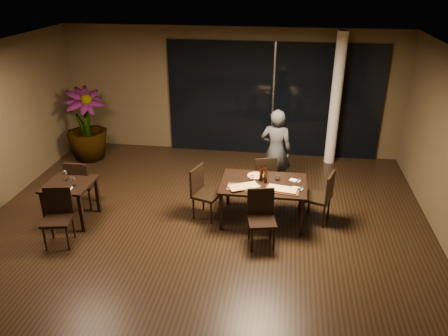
% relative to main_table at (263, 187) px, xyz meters
% --- Properties ---
extents(ground, '(8.00, 8.00, 0.00)m').
position_rel_main_table_xyz_m(ground, '(-1.00, -0.80, -0.68)').
color(ground, black).
rests_on(ground, ground).
extents(wall_back, '(8.00, 0.10, 3.00)m').
position_rel_main_table_xyz_m(wall_back, '(-1.00, 3.25, 0.82)').
color(wall_back, '#493D27').
rests_on(wall_back, ground).
extents(ceiling, '(8.00, 8.00, 0.04)m').
position_rel_main_table_xyz_m(ceiling, '(-1.00, -0.80, 2.34)').
color(ceiling, silver).
rests_on(ceiling, wall_back).
extents(window_panel, '(5.00, 0.06, 2.70)m').
position_rel_main_table_xyz_m(window_panel, '(0.00, 3.16, 0.67)').
color(window_panel, black).
rests_on(window_panel, ground).
extents(column, '(0.24, 0.24, 3.00)m').
position_rel_main_table_xyz_m(column, '(1.40, 2.85, 0.82)').
color(column, white).
rests_on(column, ground).
extents(main_table, '(1.50, 1.00, 0.75)m').
position_rel_main_table_xyz_m(main_table, '(0.00, 0.00, 0.00)').
color(main_table, black).
rests_on(main_table, ground).
extents(side_table, '(0.80, 0.80, 0.75)m').
position_rel_main_table_xyz_m(side_table, '(-3.40, -0.50, -0.05)').
color(side_table, black).
rests_on(side_table, ground).
extents(chair_main_far, '(0.53, 0.53, 0.92)m').
position_rel_main_table_xyz_m(chair_main_far, '(-0.03, 0.82, -0.16)').
color(chair_main_far, black).
rests_on(chair_main_far, ground).
extents(chair_main_near, '(0.52, 0.52, 0.95)m').
position_rel_main_table_xyz_m(chair_main_near, '(0.02, -0.72, -0.14)').
color(chair_main_near, black).
rests_on(chair_main_near, ground).
extents(chair_main_left, '(0.57, 0.57, 0.96)m').
position_rel_main_table_xyz_m(chair_main_left, '(-1.09, -0.02, -0.14)').
color(chair_main_left, black).
rests_on(chair_main_left, ground).
extents(chair_main_right, '(0.57, 0.57, 0.97)m').
position_rel_main_table_xyz_m(chair_main_right, '(1.04, 0.10, -0.13)').
color(chair_main_right, black).
rests_on(chair_main_right, ground).
extents(chair_side_far, '(0.46, 0.46, 0.97)m').
position_rel_main_table_xyz_m(chair_side_far, '(-3.42, -0.05, -0.13)').
color(chair_side_far, black).
rests_on(chair_side_far, ground).
extents(chair_side_near, '(0.52, 0.52, 0.96)m').
position_rel_main_table_xyz_m(chair_side_near, '(-3.29, -1.17, -0.14)').
color(chair_side_near, black).
rests_on(chair_side_near, ground).
extents(diner, '(0.63, 0.47, 1.72)m').
position_rel_main_table_xyz_m(diner, '(0.16, 1.24, 0.19)').
color(diner, '#2A2D2F').
rests_on(diner, ground).
extents(potted_plant, '(1.31, 1.31, 1.70)m').
position_rel_main_table_xyz_m(potted_plant, '(-4.30, 2.22, 0.17)').
color(potted_plant, '#1C4617').
rests_on(potted_plant, ground).
extents(pizza_board_left, '(0.57, 0.29, 0.01)m').
position_rel_main_table_xyz_m(pizza_board_left, '(-0.33, -0.24, 0.08)').
color(pizza_board_left, '#402B14').
rests_on(pizza_board_left, main_table).
extents(pizza_board_right, '(0.61, 0.37, 0.01)m').
position_rel_main_table_xyz_m(pizza_board_right, '(0.33, -0.24, 0.08)').
color(pizza_board_right, '#402314').
rests_on(pizza_board_right, main_table).
extents(oblong_pizza_left, '(0.54, 0.42, 0.02)m').
position_rel_main_table_xyz_m(oblong_pizza_left, '(-0.33, -0.24, 0.10)').
color(oblong_pizza_left, maroon).
rests_on(oblong_pizza_left, pizza_board_left).
extents(oblong_pizza_right, '(0.50, 0.29, 0.02)m').
position_rel_main_table_xyz_m(oblong_pizza_right, '(0.33, -0.24, 0.10)').
color(oblong_pizza_right, '#6D090B').
rests_on(oblong_pizza_right, pizza_board_right).
extents(round_pizza, '(0.29, 0.29, 0.01)m').
position_rel_main_table_xyz_m(round_pizza, '(-0.16, 0.25, 0.08)').
color(round_pizza, '#AD1D13').
rests_on(round_pizza, main_table).
extents(bottle_a, '(0.07, 0.07, 0.31)m').
position_rel_main_table_xyz_m(bottle_a, '(-0.05, 0.08, 0.23)').
color(bottle_a, black).
rests_on(bottle_a, main_table).
extents(bottle_b, '(0.06, 0.06, 0.28)m').
position_rel_main_table_xyz_m(bottle_b, '(0.03, 0.02, 0.21)').
color(bottle_b, black).
rests_on(bottle_b, main_table).
extents(bottle_c, '(0.07, 0.07, 0.30)m').
position_rel_main_table_xyz_m(bottle_c, '(0.02, 0.15, 0.22)').
color(bottle_c, black).
rests_on(bottle_c, main_table).
extents(tumbler_left, '(0.07, 0.07, 0.09)m').
position_rel_main_table_xyz_m(tumbler_left, '(-0.21, 0.09, 0.12)').
color(tumbler_left, white).
rests_on(tumbler_left, main_table).
extents(tumbler_right, '(0.08, 0.08, 0.10)m').
position_rel_main_table_xyz_m(tumbler_right, '(0.24, 0.16, 0.12)').
color(tumbler_right, white).
rests_on(tumbler_right, main_table).
extents(napkin_near, '(0.20, 0.15, 0.01)m').
position_rel_main_table_xyz_m(napkin_near, '(0.59, -0.14, 0.08)').
color(napkin_near, white).
rests_on(napkin_near, main_table).
extents(napkin_far, '(0.20, 0.16, 0.01)m').
position_rel_main_table_xyz_m(napkin_far, '(0.55, 0.16, 0.08)').
color(napkin_far, white).
rests_on(napkin_far, main_table).
extents(wine_glass_a, '(0.08, 0.08, 0.18)m').
position_rel_main_table_xyz_m(wine_glass_a, '(-3.50, -0.40, 0.16)').
color(wine_glass_a, white).
rests_on(wine_glass_a, side_table).
extents(wine_glass_b, '(0.07, 0.07, 0.17)m').
position_rel_main_table_xyz_m(wine_glass_b, '(-3.27, -0.58, 0.16)').
color(wine_glass_b, white).
rests_on(wine_glass_b, side_table).
extents(side_napkin, '(0.19, 0.12, 0.01)m').
position_rel_main_table_xyz_m(side_napkin, '(-3.33, -0.72, 0.08)').
color(side_napkin, white).
rests_on(side_napkin, side_table).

